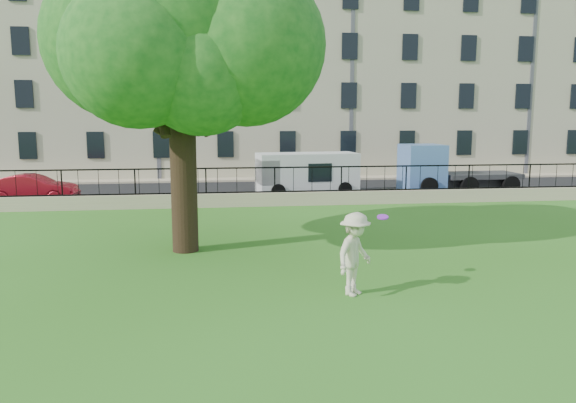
{
  "coord_description": "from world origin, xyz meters",
  "views": [
    {
      "loc": [
        -2.58,
        -12.41,
        3.97
      ],
      "look_at": [
        -0.51,
        3.5,
        1.5
      ],
      "focal_mm": 35.0,
      "sensor_mm": 36.0,
      "label": 1
    }
  ],
  "objects": [
    {
      "name": "sidewalk",
      "position": [
        0.0,
        21.9,
        0.06
      ],
      "size": [
        60.0,
        1.4,
        0.12
      ],
      "primitive_type": "cube",
      "color": "tan",
      "rests_on": "ground"
    },
    {
      "name": "red_sedan",
      "position": [
        -10.9,
        14.4,
        0.64
      ],
      "size": [
        3.94,
        1.5,
        1.28
      ],
      "primitive_type": "imported",
      "rotation": [
        0.0,
        0.0,
        1.53
      ],
      "color": "#A71424",
      "rests_on": "street"
    },
    {
      "name": "white_van",
      "position": [
        2.0,
        15.4,
        1.05
      ],
      "size": [
        5.15,
        2.42,
        2.09
      ],
      "primitive_type": "cube",
      "rotation": [
        0.0,
        0.0,
        0.1
      ],
      "color": "silver",
      "rests_on": "street"
    },
    {
      "name": "iron_railing",
      "position": [
        0.0,
        12.0,
        1.15
      ],
      "size": [
        50.0,
        0.05,
        1.13
      ],
      "color": "black",
      "rests_on": "retaining_wall"
    },
    {
      "name": "blue_truck",
      "position": [
        9.97,
        15.4,
        1.24
      ],
      "size": [
        5.96,
        2.22,
        2.48
      ],
      "primitive_type": "cube",
      "rotation": [
        0.0,
        0.0,
        0.02
      ],
      "color": "#527BC1",
      "rests_on": "street"
    },
    {
      "name": "retaining_wall",
      "position": [
        0.0,
        12.0,
        0.3
      ],
      "size": [
        50.0,
        0.4,
        0.6
      ],
      "primitive_type": "cube",
      "color": "tan",
      "rests_on": "ground"
    },
    {
      "name": "street",
      "position": [
        0.0,
        16.7,
        0.01
      ],
      "size": [
        60.0,
        9.0,
        0.01
      ],
      "primitive_type": "cube",
      "color": "black",
      "rests_on": "ground"
    },
    {
      "name": "man",
      "position": [
        0.44,
        -0.64,
        0.93
      ],
      "size": [
        1.33,
        1.35,
        1.87
      ],
      "primitive_type": "imported",
      "rotation": [
        0.0,
        0.0,
        0.81
      ],
      "color": "beige",
      "rests_on": "ground"
    },
    {
      "name": "building_row",
      "position": [
        0.0,
        27.57,
        6.92
      ],
      "size": [
        56.4,
        10.4,
        13.8
      ],
      "color": "#BBB595",
      "rests_on": "ground"
    },
    {
      "name": "tree",
      "position": [
        -3.63,
        4.09,
        6.42
      ],
      "size": [
        7.92,
        6.12,
        9.72
      ],
      "color": "black",
      "rests_on": "ground"
    },
    {
      "name": "frisbee",
      "position": [
        1.3,
        0.16,
        1.6
      ],
      "size": [
        0.35,
        0.35,
        0.12
      ],
      "primitive_type": "cylinder",
      "rotation": [
        0.21,
        -0.14,
        0.36
      ],
      "color": "purple"
    },
    {
      "name": "ground",
      "position": [
        0.0,
        0.0,
        0.0
      ],
      "size": [
        120.0,
        120.0,
        0.0
      ],
      "primitive_type": "plane",
      "color": "#306A19",
      "rests_on": "ground"
    }
  ]
}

